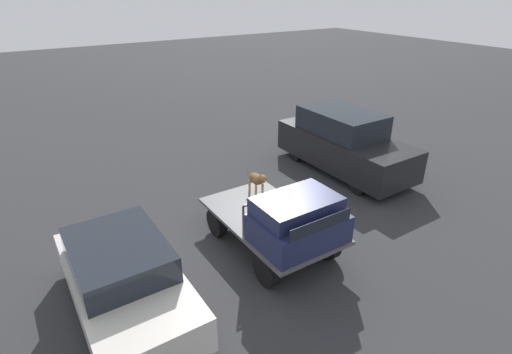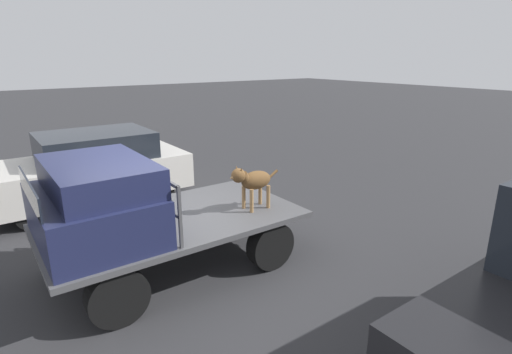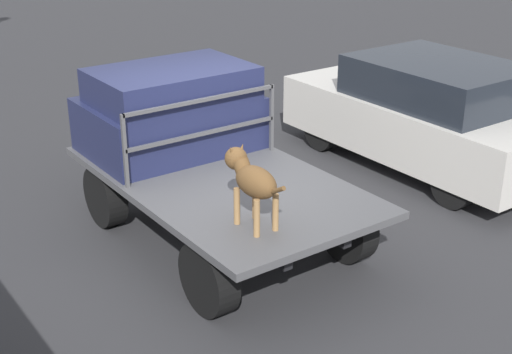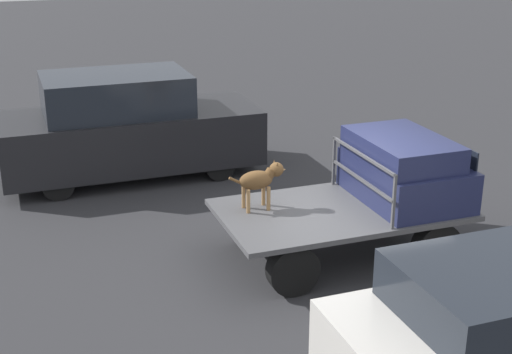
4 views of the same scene
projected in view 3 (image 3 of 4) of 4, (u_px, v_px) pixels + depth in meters
ground_plane at (221, 240)px, 8.22m from camera, size 80.00×80.00×0.00m
flatbed_truck at (220, 194)px, 7.99m from camera, size 3.72×2.09×0.80m
truck_cab at (170, 111)px, 8.53m from camera, size 1.41×1.97×1.03m
truck_headboard at (203, 122)px, 7.95m from camera, size 0.04×1.97×0.82m
dog at (251, 179)px, 6.65m from camera, size 0.91×0.29×0.74m
parked_sedan at (427, 113)px, 10.09m from camera, size 4.11×1.88×1.56m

